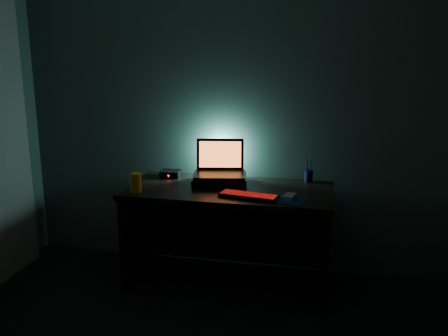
% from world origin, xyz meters
% --- Properties ---
extents(room, '(3.50, 4.00, 2.50)m').
position_xyz_m(room, '(0.00, 0.00, 1.25)').
color(room, black).
rests_on(room, ground).
extents(desk, '(1.50, 0.70, 0.75)m').
position_xyz_m(desk, '(0.00, 1.67, 0.49)').
color(desk, black).
rests_on(desk, ground).
extents(riser, '(0.45, 0.37, 0.06)m').
position_xyz_m(riser, '(-0.09, 1.72, 0.78)').
color(riser, black).
rests_on(riser, desk).
extents(laptop, '(0.42, 0.34, 0.26)m').
position_xyz_m(laptop, '(-0.10, 1.77, 0.87)').
color(laptop, black).
rests_on(laptop, riser).
extents(keyboard, '(0.42, 0.20, 0.02)m').
position_xyz_m(keyboard, '(0.18, 1.43, 0.76)').
color(keyboard, black).
rests_on(keyboard, desk).
extents(mousepad, '(0.26, 0.24, 0.00)m').
position_xyz_m(mousepad, '(0.46, 1.43, 0.75)').
color(mousepad, navy).
rests_on(mousepad, desk).
extents(mouse, '(0.09, 0.13, 0.03)m').
position_xyz_m(mouse, '(0.46, 1.43, 0.77)').
color(mouse, gray).
rests_on(mouse, mousepad).
extents(pen_cup, '(0.08, 0.08, 0.09)m').
position_xyz_m(pen_cup, '(0.56, 1.91, 0.80)').
color(pen_cup, black).
rests_on(pen_cup, desk).
extents(juice_glass, '(0.10, 0.10, 0.14)m').
position_xyz_m(juice_glass, '(-0.63, 1.39, 0.82)').
color(juice_glass, yellow).
rests_on(juice_glass, desk).
extents(router, '(0.16, 0.13, 0.05)m').
position_xyz_m(router, '(-0.51, 1.83, 0.78)').
color(router, black).
rests_on(router, desk).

